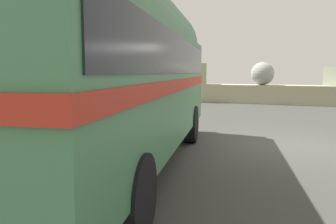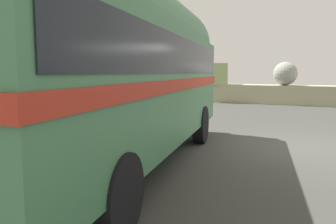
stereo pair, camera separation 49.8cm
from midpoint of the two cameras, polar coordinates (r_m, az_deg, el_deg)
ground at (r=8.92m, az=18.17°, el=-5.45°), size 32.00×26.00×0.02m
breakwater at (r=20.55m, az=20.63°, el=3.36°), size 31.36×2.34×2.49m
vintage_coach at (r=6.40m, az=-10.98°, el=8.46°), size 4.06×8.89×3.70m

